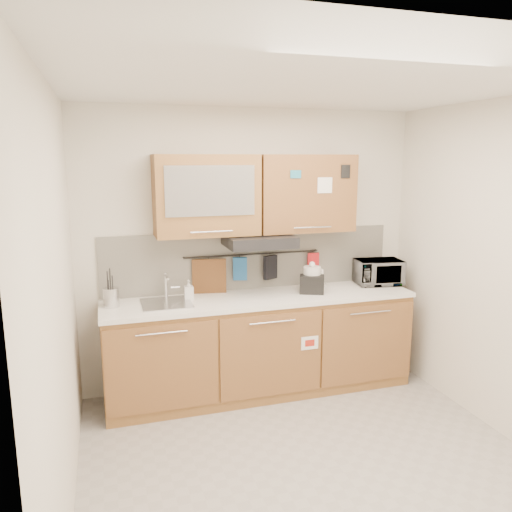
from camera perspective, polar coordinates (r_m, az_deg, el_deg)
floor at (r=3.89m, az=6.30°, el=-22.49°), size 3.20×3.20×0.00m
ceiling at (r=3.27m, az=7.32°, el=18.98°), size 3.20×3.20×0.00m
wall_back at (r=4.73m, az=-0.54°, el=0.79°), size 3.20×0.00×3.20m
wall_left at (r=3.09m, az=-21.66°, el=-5.60°), size 0.00×3.00×3.00m
wall_right at (r=4.24m, az=26.99°, el=-1.64°), size 0.00×3.00×3.00m
base_cabinet at (r=4.69m, az=0.57°, el=-10.67°), size 2.80×0.64×0.88m
countertop at (r=4.53m, az=0.59°, el=-4.87°), size 2.82×0.62×0.04m
backsplash at (r=4.74m, az=-0.49°, el=-0.42°), size 2.80×0.02×0.56m
upper_cabinets at (r=4.49m, az=0.04°, el=7.07°), size 1.82×0.37×0.70m
range_hood at (r=4.47m, az=0.37°, el=1.76°), size 0.60×0.46×0.10m
sink at (r=4.37m, az=-10.20°, el=-5.32°), size 0.42×0.40×0.26m
utensil_rail at (r=4.69m, az=-0.36°, el=0.21°), size 1.30×0.02×0.02m
utensil_crock at (r=4.36m, az=-16.22°, el=-4.53°), size 0.17×0.17×0.33m
kettle at (r=4.68m, az=6.42°, el=-2.71°), size 0.21×0.18×0.29m
toaster at (r=4.63m, az=6.40°, el=-3.21°), size 0.26×0.21×0.17m
microwave at (r=5.08m, az=13.81°, el=-1.79°), size 0.48×0.36×0.24m
soap_bottle at (r=4.45m, az=-7.70°, el=-3.85°), size 0.08×0.08×0.17m
cutting_board at (r=4.62m, az=-5.36°, el=-2.71°), size 0.31×0.07×0.38m
oven_mitt at (r=4.67m, az=-1.84°, el=-1.46°), size 0.13×0.07×0.22m
dark_pouch at (r=4.75m, az=1.65°, el=-1.29°), size 0.15×0.10×0.23m
pot_holder at (r=4.90m, az=6.56°, el=-0.47°), size 0.12×0.02×0.14m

